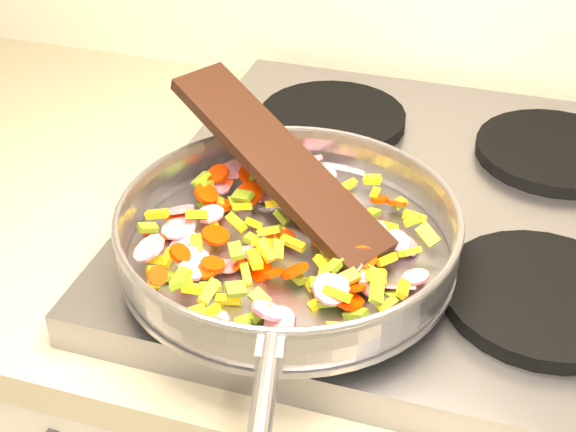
% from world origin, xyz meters
% --- Properties ---
extents(cooktop, '(0.60, 0.60, 0.04)m').
position_xyz_m(cooktop, '(-0.70, 1.67, 0.92)').
color(cooktop, '#939399').
rests_on(cooktop, counter_top).
extents(grate_fl, '(0.19, 0.19, 0.02)m').
position_xyz_m(grate_fl, '(-0.84, 1.52, 0.95)').
color(grate_fl, black).
rests_on(grate_fl, cooktop).
extents(grate_fr, '(0.19, 0.19, 0.02)m').
position_xyz_m(grate_fr, '(-0.56, 1.52, 0.95)').
color(grate_fr, black).
rests_on(grate_fr, cooktop).
extents(grate_bl, '(0.19, 0.19, 0.02)m').
position_xyz_m(grate_bl, '(-0.84, 1.81, 0.95)').
color(grate_bl, black).
rests_on(grate_bl, cooktop).
extents(grate_br, '(0.19, 0.19, 0.02)m').
position_xyz_m(grate_br, '(-0.56, 1.81, 0.95)').
color(grate_br, black).
rests_on(grate_br, cooktop).
extents(saute_pan, '(0.37, 0.53, 0.06)m').
position_xyz_m(saute_pan, '(-0.80, 1.50, 0.99)').
color(saute_pan, '#9E9EA5').
rests_on(saute_pan, grate_fl).
extents(vegetable_heap, '(0.30, 0.30, 0.05)m').
position_xyz_m(vegetable_heap, '(-0.81, 1.50, 0.98)').
color(vegetable_heap, '#BF123D').
rests_on(vegetable_heap, saute_pan).
extents(wooden_spatula, '(0.27, 0.19, 0.11)m').
position_xyz_m(wooden_spatula, '(-0.83, 1.56, 1.03)').
color(wooden_spatula, black).
rests_on(wooden_spatula, saute_pan).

